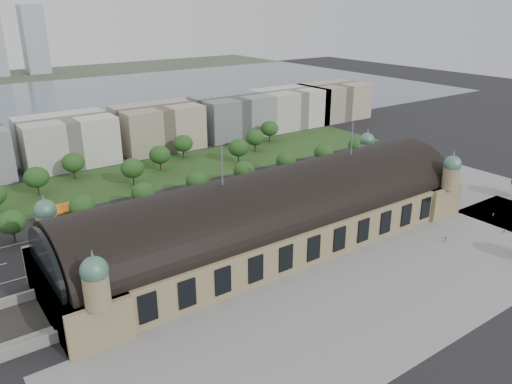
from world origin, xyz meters
TOP-DOWN VIEW (x-y plane):
  - ground at (0.00, 0.00)m, footprint 900.00×900.00m
  - station at (0.00, 0.00)m, footprint 150.00×48.40m
  - plaza_south at (10.00, -44.00)m, footprint 190.00×48.00m
  - plaza_east at (103.00, 0.00)m, footprint 56.00×100.00m
  - road_slab at (-20.00, 38.00)m, footprint 260.00×26.00m
  - grass_belt at (-15.00, 93.00)m, footprint 300.00×45.00m
  - petrol_station at (-53.91, 65.28)m, footprint 14.00×13.00m
  - lake at (0.00, 298.00)m, footprint 700.00×320.00m
  - far_tower_right at (45.00, 508.00)m, footprint 24.00×24.00m
  - office_3 at (-30.00, 133.00)m, footprint 45.00×32.00m
  - office_4 at (20.00, 133.00)m, footprint 45.00×32.00m
  - office_5 at (70.00, 133.00)m, footprint 45.00×32.00m
  - office_6 at (115.00, 133.00)m, footprint 45.00×32.00m
  - office_7 at (155.00, 133.00)m, footprint 45.00×32.00m
  - tree_row_2 at (-72.00, 53.00)m, footprint 9.60×9.60m
  - tree_row_3 at (-48.00, 53.00)m, footprint 9.60×9.60m
  - tree_row_4 at (-24.00, 53.00)m, footprint 9.60×9.60m
  - tree_row_5 at (0.00, 53.00)m, footprint 9.60×9.60m
  - tree_row_6 at (24.00, 53.00)m, footprint 9.60×9.60m
  - tree_row_7 at (48.00, 53.00)m, footprint 9.60×9.60m
  - tree_row_8 at (72.00, 53.00)m, footprint 9.60×9.60m
  - tree_row_9 at (96.00, 53.00)m, footprint 9.60×9.60m
  - tree_belt_4 at (-54.00, 95.00)m, footprint 10.40×10.40m
  - tree_belt_5 at (-35.00, 107.00)m, footprint 10.40×10.40m
  - tree_belt_6 at (-16.00, 83.00)m, footprint 10.40×10.40m
  - tree_belt_7 at (3.00, 95.00)m, footprint 10.40×10.40m
  - tree_belt_8 at (22.00, 107.00)m, footprint 10.40×10.40m
  - tree_belt_9 at (41.00, 83.00)m, footprint 10.40×10.40m
  - tree_belt_10 at (60.00, 95.00)m, footprint 10.40×10.40m
  - tree_belt_11 at (79.00, 107.00)m, footprint 10.40×10.40m
  - traffic_car_2 at (-69.51, 28.40)m, footprint 5.21×2.76m
  - traffic_car_3 at (-43.67, 44.07)m, footprint 5.32×2.39m
  - traffic_car_5 at (43.06, 42.17)m, footprint 3.87×1.40m
  - parked_car_0 at (-60.74, 21.44)m, footprint 4.96×3.51m
  - parked_car_1 at (-53.95, 25.00)m, footprint 6.29×4.74m
  - parked_car_2 at (-64.97, 25.00)m, footprint 5.15×4.45m
  - parked_car_3 at (-37.63, 21.00)m, footprint 4.44×3.05m
  - parked_car_4 at (-49.61, 21.80)m, footprint 4.69×3.58m
  - parked_car_5 at (-30.80, 21.00)m, footprint 5.34×3.89m
  - parked_car_6 at (-24.94, 25.00)m, footprint 6.07×4.48m
  - bus_west at (7.17, 30.67)m, footprint 12.34×3.91m
  - bus_mid at (-6.65, 27.00)m, footprint 11.20×3.33m
  - bus_east at (11.26, 27.00)m, footprint 12.89×4.12m
  - pedestrian_0 at (48.56, -34.08)m, footprint 1.06×0.84m
  - pedestrian_1 at (72.13, -41.80)m, footprint 0.81×0.83m
  - pedestrian_2 at (82.71, -31.36)m, footprint 1.02×1.00m

SIDE VIEW (x-z plane):
  - ground at x=0.00m, z-range 0.00..0.00m
  - plaza_south at x=10.00m, z-range -0.06..0.06m
  - plaza_east at x=103.00m, z-range -0.06..0.06m
  - road_slab at x=-20.00m, z-range -0.05..0.05m
  - grass_belt at x=-15.00m, z-range -0.05..0.05m
  - lake at x=0.00m, z-range -0.04..0.04m
  - traffic_car_5 at x=43.06m, z-range 0.00..1.27m
  - parked_car_5 at x=-30.80m, z-range 0.00..1.35m
  - traffic_car_2 at x=-69.51m, z-range 0.00..1.40m
  - parked_car_3 at x=-37.63m, z-range 0.00..1.40m
  - parked_car_2 at x=-64.97m, z-range 0.00..1.42m
  - parked_car_4 at x=-49.61m, z-range 0.00..1.48m
  - traffic_car_3 at x=-43.67m, z-range 0.00..1.51m
  - parked_car_0 at x=-60.74m, z-range 0.00..1.55m
  - parked_car_1 at x=-53.95m, z-range 0.00..1.59m
  - parked_car_6 at x=-24.94m, z-range 0.00..1.63m
  - pedestrian_2 at x=82.71m, z-range 0.00..1.86m
  - pedestrian_0 at x=48.56m, z-range 0.00..1.90m
  - pedestrian_1 at x=72.13m, z-range 0.00..1.93m
  - bus_mid at x=-6.65m, z-range 0.00..3.08m
  - bus_west at x=7.17m, z-range 0.00..3.38m
  - bus_east at x=11.26m, z-range 0.00..3.53m
  - petrol_station at x=-53.91m, z-range 0.42..5.47m
  - tree_row_2 at x=-72.00m, z-range 1.67..13.19m
  - tree_row_3 at x=-48.00m, z-range 1.67..13.19m
  - tree_row_4 at x=-24.00m, z-range 1.67..13.19m
  - tree_row_5 at x=0.00m, z-range 1.67..13.19m
  - tree_row_6 at x=24.00m, z-range 1.67..13.19m
  - tree_row_7 at x=48.00m, z-range 1.67..13.19m
  - tree_row_8 at x=72.00m, z-range 1.67..13.19m
  - tree_row_9 at x=96.00m, z-range 1.67..13.19m
  - tree_belt_4 at x=-54.00m, z-range 1.81..14.29m
  - tree_belt_5 at x=-35.00m, z-range 1.81..14.29m
  - tree_belt_6 at x=-16.00m, z-range 1.81..14.29m
  - tree_belt_7 at x=3.00m, z-range 1.81..14.29m
  - tree_belt_8 at x=22.00m, z-range 1.81..14.29m
  - tree_belt_9 at x=41.00m, z-range 1.81..14.29m
  - tree_belt_10 at x=60.00m, z-range 1.81..14.29m
  - tree_belt_11 at x=79.00m, z-range 1.81..14.29m
  - station at x=0.00m, z-range -11.87..32.43m
  - office_3 at x=-30.00m, z-range 0.00..24.00m
  - office_4 at x=20.00m, z-range 0.00..24.00m
  - office_5 at x=70.00m, z-range 0.00..24.00m
  - office_6 at x=115.00m, z-range 0.00..24.00m
  - office_7 at x=155.00m, z-range 0.00..24.00m
  - far_tower_right at x=45.00m, z-range 0.00..75.00m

